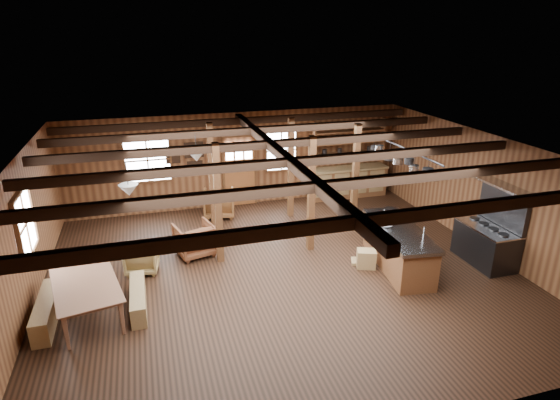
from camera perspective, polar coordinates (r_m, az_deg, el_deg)
The scene contains 22 objects.
room at distance 9.80m, azimuth 0.34°, elevation -1.82°, with size 10.04×9.04×2.84m.
ceiling_joists at distance 9.55m, azimuth 0.04°, elevation 5.69°, with size 9.80×8.82×0.18m.
timber_posts at distance 11.81m, azimuth -0.17°, elevation 2.13°, with size 3.95×2.35×2.80m.
back_door at distance 14.04m, azimuth -4.94°, elevation 2.84°, with size 1.02×0.08×2.15m.
window_back_left at distance 13.60m, azimuth -15.86°, elevation 4.70°, with size 1.32×0.06×1.32m.
window_back_right at distance 14.16m, azimuth 0.15°, elevation 6.09°, with size 1.02×0.06×1.32m.
window_left at distance 10.10m, azimuth -28.67°, elevation -2.56°, with size 0.14×1.24×1.32m.
notice_boards at distance 13.63m, azimuth -11.24°, elevation 5.30°, with size 1.08×0.03×0.90m.
back_counter at distance 14.92m, azimuth 8.19°, elevation 2.65°, with size 2.55×0.60×2.45m.
pendant_lamps at distance 10.10m, azimuth -13.68°, elevation 3.39°, with size 1.86×2.36×0.66m.
pot_rack at distance 10.92m, azimuth 14.65°, elevation 4.76°, with size 0.33×3.00×0.44m.
kitchen_island at distance 10.82m, azimuth 14.22°, elevation -5.60°, with size 1.22×2.60×1.20m.
step_stool at distance 10.76m, azimuth 10.46°, elevation -7.05°, with size 0.47×0.33×0.42m, color olive.
commercial_range at distance 11.65m, azimuth 24.07°, elevation -4.19°, with size 0.79×1.51×1.86m.
dining_table at distance 9.58m, azimuth -22.18°, elevation -11.09°, with size 1.97×1.10×0.69m, color brown.
bench_wall at distance 9.77m, azimuth -26.53°, elevation -11.99°, with size 0.31×1.65×0.45m, color olive.
bench_aisle at distance 9.58m, azimuth -16.90°, elevation -11.39°, with size 0.28×1.48×0.41m, color olive.
armchair_a at distance 11.24m, azimuth -10.37°, elevation -4.75°, with size 0.83×0.86×0.78m, color brown.
armchair_b at distance 13.39m, azimuth -7.44°, elevation -0.37°, with size 0.84×0.86×0.78m, color brown.
armchair_c at distance 10.81m, azimuth -16.50°, elevation -6.81°, with size 0.68×0.70×0.64m, color olive.
counter_pot at distance 11.21m, azimuth 13.27°, elevation -1.48°, with size 0.31×0.31×0.19m, color #ACAFB3.
bowl at distance 10.60m, azimuth 12.77°, elevation -3.08°, with size 0.27×0.27×0.07m, color silver.
Camera 1 is at (-2.63, -8.68, 5.12)m, focal length 30.00 mm.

